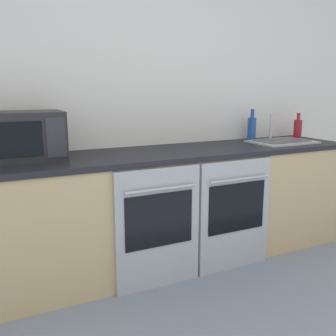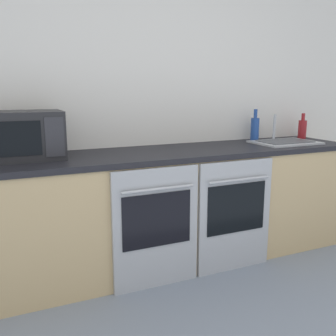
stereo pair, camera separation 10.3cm
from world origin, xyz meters
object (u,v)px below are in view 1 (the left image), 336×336
at_px(oven_right, 235,215).
at_px(microwave, 21,136).
at_px(oven_left, 159,228).
at_px(bottle_red, 298,128).
at_px(bottle_blue, 252,128).
at_px(sink, 282,141).

relative_size(oven_right, microwave, 1.57).
relative_size(oven_left, microwave, 1.57).
relative_size(microwave, bottle_red, 2.27).
distance_m(oven_left, bottle_blue, 1.42).
distance_m(oven_left, sink, 1.43).
bearing_deg(oven_right, microwave, 163.52).
bearing_deg(bottle_blue, bottle_red, -5.44).
bearing_deg(bottle_blue, oven_right, -135.33).
bearing_deg(bottle_blue, microwave, -176.36).
bearing_deg(microwave, oven_right, -16.48).
relative_size(oven_left, sink, 1.58).
bearing_deg(bottle_blue, sink, -60.08).
relative_size(microwave, sink, 1.01).
relative_size(microwave, bottle_blue, 1.90).
bearing_deg(microwave, sink, -3.13).
distance_m(oven_right, bottle_blue, 0.96).
bearing_deg(bottle_red, bottle_blue, 174.56).
bearing_deg(oven_right, bottle_blue, 44.67).
bearing_deg(bottle_red, sink, -152.62).
xyz_separation_m(bottle_blue, bottle_red, (0.51, -0.05, -0.02)).
bearing_deg(oven_left, oven_right, 0.00).
height_order(microwave, bottle_red, microwave).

